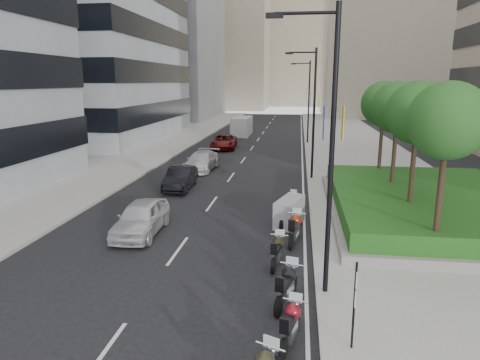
% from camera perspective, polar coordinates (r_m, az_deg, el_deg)
% --- Properties ---
extents(ground, '(160.00, 160.00, 0.00)m').
position_cam_1_polar(ground, '(14.19, -6.82, -15.75)').
color(ground, black).
rests_on(ground, ground).
extents(sidewalk_right, '(10.00, 100.00, 0.15)m').
position_cam_1_polar(sidewalk_right, '(42.93, 15.39, 3.52)').
color(sidewalk_right, '#9E9B93').
rests_on(sidewalk_right, ground).
extents(sidewalk_left, '(8.00, 100.00, 0.15)m').
position_cam_1_polar(sidewalk_left, '(45.21, -12.08, 4.16)').
color(sidewalk_left, '#9E9B93').
rests_on(sidewalk_left, ground).
extents(lane_edge, '(0.12, 100.00, 0.01)m').
position_cam_1_polar(lane_edge, '(42.56, 8.28, 3.68)').
color(lane_edge, silver).
rests_on(lane_edge, ground).
extents(lane_centre, '(0.12, 100.00, 0.01)m').
position_cam_1_polar(lane_centre, '(42.83, 1.30, 3.87)').
color(lane_centre, silver).
rests_on(lane_centre, ground).
extents(building_grey_far, '(22.00, 26.00, 30.00)m').
position_cam_1_polar(building_grey_far, '(86.82, -11.11, 18.20)').
color(building_grey_far, gray).
rests_on(building_grey_far, ground).
extents(building_cream_right, '(28.00, 24.00, 36.00)m').
position_cam_1_polar(building_cream_right, '(94.56, 20.32, 19.04)').
color(building_cream_right, '#B7AD93').
rests_on(building_cream_right, ground).
extents(building_cream_left, '(26.00, 24.00, 34.00)m').
position_cam_1_polar(building_cream_left, '(114.47, -3.09, 18.10)').
color(building_cream_left, '#B7AD93').
rests_on(building_cream_left, ground).
extents(building_cream_centre, '(30.00, 24.00, 38.00)m').
position_cam_1_polar(building_cream_centre, '(132.58, 7.60, 18.18)').
color(building_cream_centre, '#B7AD93').
rests_on(building_cream_centre, ground).
extents(planter, '(10.00, 14.00, 0.40)m').
position_cam_1_polar(planter, '(23.90, 23.85, -3.80)').
color(planter, gray).
rests_on(planter, sidewalk_right).
extents(hedge, '(9.40, 13.40, 0.80)m').
position_cam_1_polar(hedge, '(23.75, 23.98, -2.42)').
color(hedge, '#225117').
rests_on(hedge, planter).
extents(tree_0, '(2.80, 2.80, 6.30)m').
position_cam_1_polar(tree_0, '(16.90, 25.97, 7.02)').
color(tree_0, '#332319').
rests_on(tree_0, planter).
extents(tree_1, '(2.80, 2.80, 6.30)m').
position_cam_1_polar(tree_1, '(20.73, 22.61, 8.21)').
color(tree_1, '#332319').
rests_on(tree_1, planter).
extents(tree_2, '(2.80, 2.80, 6.30)m').
position_cam_1_polar(tree_2, '(24.61, 20.29, 9.00)').
color(tree_2, '#332319').
rests_on(tree_2, planter).
extents(tree_3, '(2.80, 2.80, 6.30)m').
position_cam_1_polar(tree_3, '(28.53, 18.60, 9.57)').
color(tree_3, '#332319').
rests_on(tree_3, planter).
extents(lamp_post_0, '(2.34, 0.45, 9.00)m').
position_cam_1_polar(lamp_post_0, '(13.16, 11.53, 5.15)').
color(lamp_post_0, black).
rests_on(lamp_post_0, ground).
extents(lamp_post_1, '(2.34, 0.45, 9.00)m').
position_cam_1_polar(lamp_post_1, '(30.07, 9.57, 9.52)').
color(lamp_post_1, black).
rests_on(lamp_post_1, ground).
extents(lamp_post_2, '(2.34, 0.45, 9.00)m').
position_cam_1_polar(lamp_post_2, '(48.05, 8.99, 10.78)').
color(lamp_post_2, black).
rests_on(lamp_post_2, ground).
extents(parking_sign, '(0.06, 0.32, 2.50)m').
position_cam_1_polar(parking_sign, '(11.45, 15.01, -15.32)').
color(parking_sign, black).
rests_on(parking_sign, ground).
extents(motorcycle_1, '(0.72, 2.03, 1.02)m').
position_cam_1_polar(motorcycle_1, '(11.99, 6.78, -18.55)').
color(motorcycle_1, black).
rests_on(motorcycle_1, ground).
extents(motorcycle_2, '(0.85, 2.21, 1.12)m').
position_cam_1_polar(motorcycle_2, '(13.81, 6.26, -13.78)').
color(motorcycle_2, black).
rests_on(motorcycle_2, ground).
extents(motorcycle_3, '(0.69, 2.08, 1.04)m').
position_cam_1_polar(motorcycle_3, '(16.45, 4.98, -9.37)').
color(motorcycle_3, black).
rests_on(motorcycle_3, ground).
extents(motorcycle_4, '(0.78, 2.34, 1.17)m').
position_cam_1_polar(motorcycle_4, '(18.69, 7.28, -6.42)').
color(motorcycle_4, black).
rests_on(motorcycle_4, ground).
extents(motorcycle_5, '(1.50, 2.36, 1.33)m').
position_cam_1_polar(motorcycle_5, '(20.76, 6.60, -4.28)').
color(motorcycle_5, black).
rests_on(motorcycle_5, ground).
extents(motorcycle_6, '(0.78, 1.91, 0.97)m').
position_cam_1_polar(motorcycle_6, '(22.83, 6.77, -3.06)').
color(motorcycle_6, black).
rests_on(motorcycle_6, ground).
extents(car_a, '(1.93, 4.51, 1.52)m').
position_cam_1_polar(car_a, '(20.03, -13.06, -4.91)').
color(car_a, silver).
rests_on(car_a, ground).
extents(car_b, '(1.71, 4.40, 1.43)m').
position_cam_1_polar(car_b, '(27.90, -7.95, 0.27)').
color(car_b, black).
rests_on(car_b, ground).
extents(car_c, '(2.30, 5.10, 1.45)m').
position_cam_1_polar(car_c, '(33.59, -5.16, 2.53)').
color(car_c, silver).
rests_on(car_c, ground).
extents(car_d, '(2.77, 5.38, 1.45)m').
position_cam_1_polar(car_d, '(44.35, -2.15, 5.12)').
color(car_d, '#660C0E').
rests_on(car_d, ground).
extents(delivery_van, '(2.21, 5.62, 2.35)m').
position_cam_1_polar(delivery_van, '(55.09, 0.21, 7.06)').
color(delivery_van, silver).
rests_on(delivery_van, ground).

